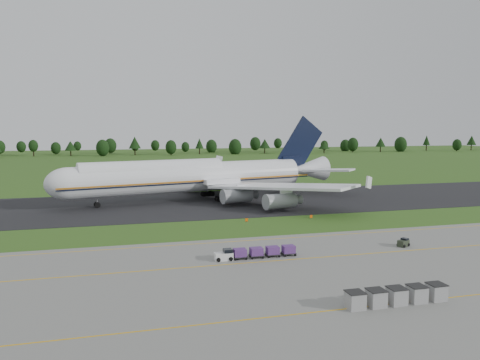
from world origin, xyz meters
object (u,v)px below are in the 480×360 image
object	(u,v)px
aircraft	(197,176)
uld_row	(397,296)
baggage_train	(254,253)
edge_markers	(279,218)
utility_cart	(403,243)

from	to	relation	value
aircraft	uld_row	xyz separation A→B (m)	(8.54, -74.06, -5.12)
baggage_train	edge_markers	size ratio (longest dim) A/B	0.84
baggage_train	uld_row	bearing A→B (deg)	-64.94
aircraft	utility_cart	world-z (taller)	aircraft
baggage_train	utility_cart	world-z (taller)	baggage_train
baggage_train	uld_row	world-z (taller)	uld_row
utility_cart	baggage_train	bearing A→B (deg)	-179.51
baggage_train	uld_row	xyz separation A→B (m)	(9.48, -20.27, 0.13)
baggage_train	uld_row	size ratio (longest dim) A/B	1.03
aircraft	edge_markers	distance (m)	31.64
aircraft	uld_row	size ratio (longest dim) A/B	6.67
utility_cart	uld_row	xyz separation A→B (m)	(-14.55, -20.48, 0.41)
utility_cart	aircraft	bearing A→B (deg)	113.32
baggage_train	edge_markers	distance (m)	27.94
aircraft	utility_cart	size ratio (longest dim) A/B	36.47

